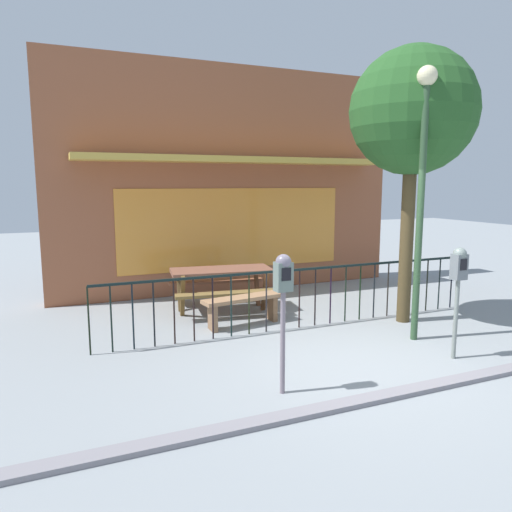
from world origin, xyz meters
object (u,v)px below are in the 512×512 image
(patio_bench, at_px, (243,304))
(street_lamp, at_px, (423,165))
(street_tree, at_px, (413,114))
(picnic_table_left, at_px, (222,278))
(parking_meter_far, at_px, (459,274))
(parking_meter_near, at_px, (283,287))

(patio_bench, relative_size, street_lamp, 0.37)
(street_tree, bearing_deg, picnic_table_left, 144.69)
(picnic_table_left, bearing_deg, parking_meter_far, -59.58)
(parking_meter_far, bearing_deg, street_lamp, 85.82)
(picnic_table_left, xyz_separation_m, street_tree, (2.60, -1.84, 2.79))
(parking_meter_far, xyz_separation_m, street_tree, (0.55, 1.65, 2.25))
(street_tree, height_order, street_lamp, street_tree)
(patio_bench, xyz_separation_m, street_tree, (2.56, -0.84, 3.04))
(patio_bench, bearing_deg, street_tree, -18.22)
(parking_meter_near, distance_m, parking_meter_far, 2.56)
(picnic_table_left, relative_size, parking_meter_near, 1.26)
(patio_bench, distance_m, street_tree, 4.07)
(picnic_table_left, relative_size, street_lamp, 0.50)
(parking_meter_near, bearing_deg, street_tree, 28.85)
(picnic_table_left, distance_m, street_tree, 4.23)
(parking_meter_near, distance_m, street_tree, 4.17)
(parking_meter_near, xyz_separation_m, parking_meter_far, (2.56, 0.06, -0.06))
(picnic_table_left, height_order, parking_meter_far, parking_meter_far)
(picnic_table_left, xyz_separation_m, parking_meter_far, (2.05, -3.49, 0.54))
(parking_meter_near, bearing_deg, patio_bench, 77.95)
(parking_meter_far, distance_m, street_tree, 2.84)
(picnic_table_left, height_order, street_tree, street_tree)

